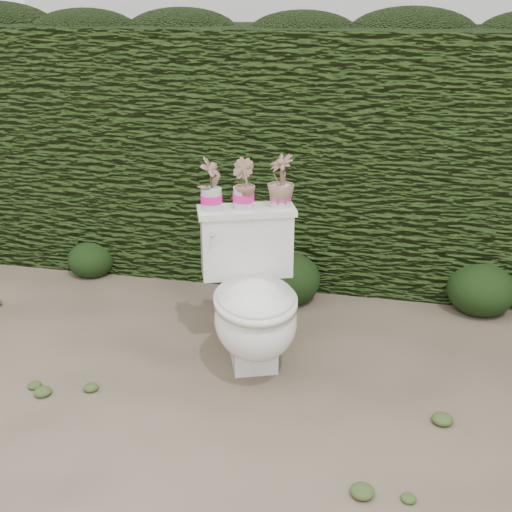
% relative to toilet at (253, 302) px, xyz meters
% --- Properties ---
extents(ground, '(60.00, 60.00, 0.00)m').
position_rel_toilet_xyz_m(ground, '(-0.03, -0.19, -0.36)').
color(ground, '#83705A').
rests_on(ground, ground).
extents(hedge, '(8.00, 1.00, 1.60)m').
position_rel_toilet_xyz_m(hedge, '(-0.03, 1.41, 0.44)').
color(hedge, '#2E4617').
rests_on(hedge, ground).
extents(toilet, '(0.66, 0.79, 0.78)m').
position_rel_toilet_xyz_m(toilet, '(0.00, 0.00, 0.00)').
color(toilet, white).
rests_on(toilet, ground).
extents(potted_plant_left, '(0.13, 0.16, 0.25)m').
position_rel_toilet_xyz_m(potted_plant_left, '(-0.25, 0.16, 0.55)').
color(potted_plant_left, '#24752B').
rests_on(potted_plant_left, toilet).
extents(potted_plant_center, '(0.17, 0.16, 0.24)m').
position_rel_toilet_xyz_m(potted_plant_center, '(-0.10, 0.22, 0.54)').
color(potted_plant_center, '#24752B').
rests_on(potted_plant_center, toilet).
extents(potted_plant_right, '(0.20, 0.20, 0.26)m').
position_rel_toilet_xyz_m(potted_plant_right, '(0.08, 0.29, 0.55)').
color(potted_plant_right, '#24752B').
rests_on(potted_plant_right, toilet).
extents(liriope_clump_1, '(0.32, 0.32, 0.26)m').
position_rel_toilet_xyz_m(liriope_clump_1, '(-1.33, 0.91, -0.23)').
color(liriope_clump_1, black).
rests_on(liriope_clump_1, ground).
extents(liriope_clump_2, '(0.41, 0.41, 0.33)m').
position_rel_toilet_xyz_m(liriope_clump_2, '(0.05, 0.79, -0.19)').
color(liriope_clump_2, black).
rests_on(liriope_clump_2, ground).
extents(liriope_clump_3, '(0.40, 0.40, 0.32)m').
position_rel_toilet_xyz_m(liriope_clump_3, '(1.22, 0.89, -0.19)').
color(liriope_clump_3, black).
rests_on(liriope_clump_3, ground).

